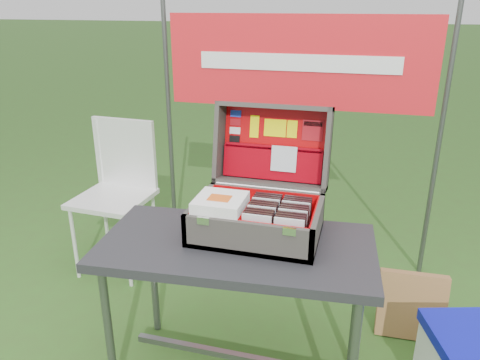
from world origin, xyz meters
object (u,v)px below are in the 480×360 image
(suitcase, at_px, (261,175))
(chair, at_px, (113,200))
(table, at_px, (237,314))
(cardboard_box, at_px, (411,306))

(suitcase, relative_size, chair, 0.57)
(table, relative_size, chair, 1.19)
(suitcase, xyz_separation_m, cardboard_box, (0.72, 0.38, -0.78))
(cardboard_box, bearing_deg, table, -147.81)
(cardboard_box, bearing_deg, suitcase, -154.26)
(table, relative_size, suitcase, 2.10)
(table, bearing_deg, suitcase, 63.31)
(chair, bearing_deg, suitcase, -25.26)
(table, bearing_deg, cardboard_box, 29.60)
(suitcase, bearing_deg, chair, 151.65)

